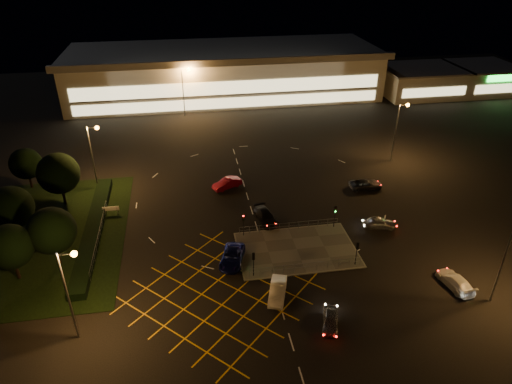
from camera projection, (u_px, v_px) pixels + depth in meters
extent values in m
plane|color=black|center=(277.00, 242.00, 57.22)|extent=(180.00, 180.00, 0.00)
cube|color=#4C4944|center=(297.00, 249.00, 55.76)|extent=(14.00, 9.00, 0.12)
cube|color=black|center=(54.00, 236.00, 58.33)|extent=(18.00, 30.00, 0.08)
cube|color=black|center=(94.00, 229.00, 58.82)|extent=(2.00, 26.00, 1.00)
cube|color=beige|center=(224.00, 73.00, 107.93)|extent=(70.00, 25.00, 10.00)
cube|color=slate|center=(223.00, 50.00, 105.36)|extent=(72.00, 26.50, 0.60)
cube|color=#FFEAA5|center=(230.00, 88.00, 97.17)|extent=(66.00, 0.20, 3.00)
cube|color=#FFEAA5|center=(231.00, 103.00, 98.75)|extent=(66.00, 0.20, 2.20)
cube|color=beige|center=(420.00, 82.00, 108.66)|extent=(18.00, 14.00, 6.00)
cube|color=slate|center=(422.00, 68.00, 107.10)|extent=(18.80, 14.80, 0.40)
cube|color=#FFEAA5|center=(434.00, 92.00, 102.81)|extent=(15.30, 0.20, 2.00)
cube|color=beige|center=(481.00, 78.00, 110.95)|extent=(14.00, 14.00, 6.00)
cube|color=slate|center=(484.00, 65.00, 109.40)|extent=(14.80, 14.80, 0.40)
cube|color=#FFEAA5|center=(499.00, 89.00, 105.10)|extent=(11.90, 0.20, 2.00)
cube|color=#19E533|center=(502.00, 78.00, 103.83)|extent=(7.00, 0.30, 1.40)
cylinder|color=slate|center=(68.00, 297.00, 41.30)|extent=(0.20, 0.20, 10.00)
cylinder|color=slate|center=(65.00, 254.00, 39.04)|extent=(1.40, 0.12, 0.12)
sphere|color=orange|center=(74.00, 254.00, 39.16)|extent=(0.56, 0.56, 0.56)
cylinder|color=slate|center=(503.00, 263.00, 45.62)|extent=(0.20, 0.20, 10.00)
cylinder|color=slate|center=(93.00, 159.00, 66.75)|extent=(0.20, 0.20, 10.00)
cylinder|color=slate|center=(92.00, 128.00, 64.48)|extent=(1.40, 0.12, 0.12)
sphere|color=orange|center=(97.00, 128.00, 64.60)|extent=(0.56, 0.56, 0.56)
cylinder|color=slate|center=(395.00, 133.00, 75.35)|extent=(0.20, 0.20, 10.00)
cylinder|color=slate|center=(404.00, 105.00, 73.08)|extent=(1.40, 0.12, 0.12)
sphere|color=orange|center=(408.00, 105.00, 73.21)|extent=(0.56, 0.56, 0.56)
cylinder|color=slate|center=(183.00, 93.00, 94.49)|extent=(0.20, 0.20, 10.00)
cylinder|color=slate|center=(185.00, 69.00, 92.22)|extent=(1.40, 0.12, 0.12)
sphere|color=orange|center=(188.00, 69.00, 92.34)|extent=(0.56, 0.56, 0.56)
cylinder|color=slate|center=(363.00, 81.00, 101.94)|extent=(0.20, 0.20, 10.00)
cylinder|color=slate|center=(369.00, 59.00, 99.67)|extent=(1.40, 0.12, 0.12)
sphere|color=orange|center=(372.00, 59.00, 99.80)|extent=(0.56, 0.56, 0.56)
cylinder|color=black|center=(253.00, 265.00, 50.70)|extent=(0.10, 0.10, 3.00)
cube|color=black|center=(253.00, 256.00, 50.11)|extent=(0.28, 0.18, 0.90)
sphere|color=#19FF33|center=(253.00, 256.00, 50.22)|extent=(0.16, 0.16, 0.16)
cylinder|color=black|center=(356.00, 254.00, 52.42)|extent=(0.10, 0.10, 3.00)
cube|color=black|center=(357.00, 246.00, 51.83)|extent=(0.28, 0.18, 0.90)
sphere|color=#19FF33|center=(357.00, 245.00, 51.94)|extent=(0.16, 0.16, 0.16)
cylinder|color=black|center=(243.00, 225.00, 57.56)|extent=(0.10, 0.10, 3.00)
cube|color=black|center=(243.00, 217.00, 56.97)|extent=(0.28, 0.18, 0.90)
sphere|color=#FF0C0C|center=(243.00, 218.00, 56.86)|extent=(0.16, 0.16, 0.16)
cylinder|color=black|center=(335.00, 217.00, 59.29)|extent=(0.10, 0.10, 3.00)
cube|color=black|center=(335.00, 209.00, 58.69)|extent=(0.28, 0.18, 0.90)
sphere|color=#19FF33|center=(336.00, 210.00, 58.58)|extent=(0.16, 0.16, 0.16)
cylinder|color=black|center=(17.00, 269.00, 50.58)|extent=(0.36, 0.36, 2.52)
sphere|color=black|center=(9.00, 247.00, 49.06)|extent=(5.04, 5.04, 5.04)
cylinder|color=black|center=(18.00, 230.00, 57.11)|extent=(0.36, 0.36, 2.70)
sphere|color=black|center=(11.00, 208.00, 55.48)|extent=(5.40, 5.40, 5.40)
cylinder|color=black|center=(64.00, 195.00, 64.50)|extent=(0.36, 0.36, 2.88)
sphere|color=black|center=(58.00, 173.00, 62.76)|extent=(5.76, 5.76, 5.76)
cylinder|color=black|center=(30.00, 181.00, 68.92)|extent=(0.36, 0.36, 2.34)
sphere|color=black|center=(26.00, 164.00, 67.51)|extent=(4.68, 4.68, 4.68)
cylinder|color=black|center=(58.00, 254.00, 52.83)|extent=(0.36, 0.36, 2.70)
sphere|color=black|center=(52.00, 231.00, 51.20)|extent=(5.40, 5.40, 5.40)
imported|color=#AEB1B5|center=(331.00, 320.00, 44.78)|extent=(2.70, 4.10, 1.30)
imported|color=silver|center=(278.00, 291.00, 48.32)|extent=(2.97, 4.91, 1.53)
imported|color=#0C104A|center=(232.00, 257.00, 53.37)|extent=(3.89, 5.83, 1.49)
imported|color=black|center=(266.00, 216.00, 61.07)|extent=(2.94, 5.29, 1.45)
imported|color=#9D9FA4|center=(380.00, 223.00, 59.68)|extent=(4.54, 2.61, 1.45)
imported|color=maroon|center=(227.00, 183.00, 69.06)|extent=(4.84, 3.49, 1.52)
imported|color=black|center=(366.00, 184.00, 68.94)|extent=(5.02, 2.32, 1.39)
imported|color=#BDBDBD|center=(455.00, 281.00, 49.68)|extent=(2.73, 5.16, 1.42)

